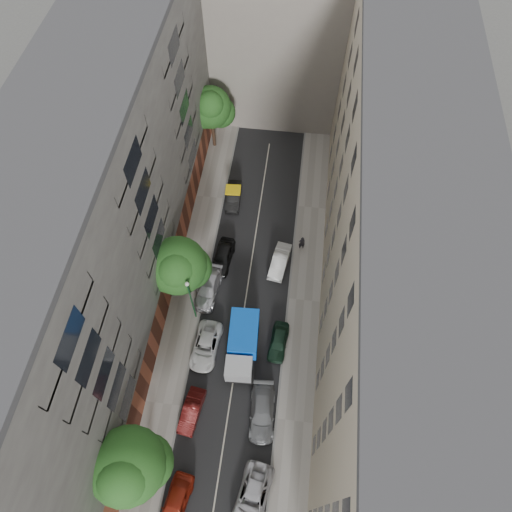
% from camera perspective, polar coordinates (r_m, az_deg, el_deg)
% --- Properties ---
extents(ground, '(120.00, 120.00, 0.00)m').
position_cam_1_polar(ground, '(43.59, -1.20, -4.78)').
color(ground, '#4C4C49').
rests_on(ground, ground).
extents(road_surface, '(8.00, 44.00, 0.02)m').
position_cam_1_polar(road_surface, '(43.58, -1.20, -4.78)').
color(road_surface, black).
rests_on(road_surface, ground).
extents(sidewalk_left, '(3.00, 44.00, 0.15)m').
position_cam_1_polar(sidewalk_left, '(44.29, -8.28, -3.89)').
color(sidewalk_left, gray).
rests_on(sidewalk_left, ground).
extents(sidewalk_right, '(3.00, 44.00, 0.15)m').
position_cam_1_polar(sidewalk_right, '(43.45, 6.03, -5.53)').
color(sidewalk_right, gray).
rests_on(sidewalk_right, ground).
extents(building_left, '(8.00, 44.00, 20.00)m').
position_cam_1_polar(building_left, '(37.58, -18.39, 4.12)').
color(building_left, '#4A4745').
rests_on(building_left, ground).
extents(building_right, '(8.00, 44.00, 20.00)m').
position_cam_1_polar(building_right, '(35.58, 16.33, 0.52)').
color(building_right, tan).
rests_on(building_right, ground).
extents(building_endcap, '(18.00, 12.00, 18.00)m').
position_cam_1_polar(building_endcap, '(55.89, 3.00, 26.36)').
color(building_endcap, slate).
rests_on(building_endcap, ground).
extents(tarp_truck, '(2.63, 6.08, 2.76)m').
position_cam_1_polar(tarp_truck, '(40.01, -1.70, -10.98)').
color(tarp_truck, black).
rests_on(tarp_truck, ground).
extents(car_left_0, '(2.37, 4.53, 1.47)m').
position_cam_1_polar(car_left_0, '(38.87, -10.03, -28.16)').
color(car_left_0, maroon).
rests_on(car_left_0, ground).
extents(car_left_1, '(1.84, 4.00, 1.27)m').
position_cam_1_polar(car_left_1, '(39.71, -8.07, -18.63)').
color(car_left_1, '#4B100F').
rests_on(car_left_1, ground).
extents(car_left_2, '(2.49, 4.89, 1.32)m').
position_cam_1_polar(car_left_2, '(41.10, -6.29, -11.12)').
color(car_left_2, silver).
rests_on(car_left_2, ground).
extents(car_left_3, '(2.41, 4.96, 1.39)m').
position_cam_1_polar(car_left_3, '(43.31, -5.99, -4.05)').
color(car_left_3, silver).
rests_on(car_left_3, ground).
extents(car_left_4, '(2.14, 4.48, 1.48)m').
position_cam_1_polar(car_left_4, '(44.83, -4.17, -0.08)').
color(car_left_4, black).
rests_on(car_left_4, ground).
extents(car_left_5, '(1.70, 4.22, 1.36)m').
position_cam_1_polar(car_left_5, '(49.13, -2.83, 7.47)').
color(car_left_5, black).
rests_on(car_left_5, ground).
extents(car_right_0, '(3.12, 5.35, 1.40)m').
position_cam_1_polar(car_right_0, '(38.46, -0.47, -27.97)').
color(car_right_0, silver).
rests_on(car_right_0, ground).
extents(car_right_1, '(2.34, 5.05, 1.43)m').
position_cam_1_polar(car_right_1, '(39.26, 0.78, -18.96)').
color(car_right_1, slate).
rests_on(car_right_1, ground).
extents(car_right_2, '(1.84, 3.92, 1.30)m').
position_cam_1_polar(car_right_2, '(41.06, 2.83, -10.66)').
color(car_right_2, black).
rests_on(car_right_2, ground).
extents(car_right_3, '(2.07, 4.34, 1.37)m').
position_cam_1_polar(car_right_3, '(44.56, 2.99, -0.67)').
color(car_right_3, silver).
rests_on(car_right_3, ground).
extents(tree_near, '(5.42, 5.17, 8.74)m').
position_cam_1_polar(tree_near, '(34.37, -15.56, -24.14)').
color(tree_near, '#382619').
rests_on(tree_near, sidewalk_left).
extents(tree_mid, '(5.40, 5.15, 7.61)m').
position_cam_1_polar(tree_mid, '(39.71, -9.62, -1.44)').
color(tree_mid, '#382619').
rests_on(tree_mid, sidewalk_left).
extents(tree_far, '(4.86, 4.51, 7.96)m').
position_cam_1_polar(tree_far, '(51.29, -5.59, 17.80)').
color(tree_far, '#382619').
rests_on(tree_far, sidewalk_left).
extents(lamp_post, '(0.36, 0.36, 6.64)m').
position_cam_1_polar(lamp_post, '(39.15, -8.17, -5.10)').
color(lamp_post, '#175026').
rests_on(lamp_post, sidewalk_left).
extents(pedestrian, '(0.74, 0.58, 1.79)m').
position_cam_1_polar(pedestrian, '(45.43, 5.75, 1.67)').
color(pedestrian, black).
rests_on(pedestrian, sidewalk_right).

